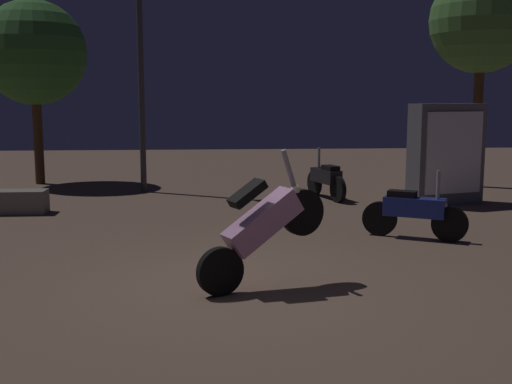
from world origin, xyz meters
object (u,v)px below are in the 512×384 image
at_px(motorcycle_black_parked_right, 326,179).
at_px(kiosk_billboard, 446,154).
at_px(motorcycle_pink_foreground, 262,226).
at_px(streetlamp_near, 140,44).
at_px(motorcycle_blue_parked_left, 414,211).

xyz_separation_m(motorcycle_black_parked_right, kiosk_billboard, (2.37, -0.85, 0.61)).
relative_size(motorcycle_pink_foreground, streetlamp_near, 0.30).
bearing_deg(motorcycle_pink_foreground, streetlamp_near, 80.33).
height_order(motorcycle_blue_parked_left, motorcycle_black_parked_right, same).
bearing_deg(motorcycle_blue_parked_left, streetlamp_near, 160.23).
bearing_deg(motorcycle_black_parked_right, kiosk_billboard, -127.10).
height_order(motorcycle_black_parked_right, streetlamp_near, streetlamp_near).
distance_m(motorcycle_pink_foreground, motorcycle_blue_parked_left, 3.62).
bearing_deg(kiosk_billboard, motorcycle_pink_foreground, 36.65).
xyz_separation_m(motorcycle_pink_foreground, motorcycle_blue_parked_left, (2.63, 2.47, -0.31)).
relative_size(motorcycle_blue_parked_left, kiosk_billboard, 0.71).
bearing_deg(kiosk_billboard, motorcycle_black_parked_right, -35.71).
relative_size(motorcycle_black_parked_right, streetlamp_near, 0.29).
relative_size(streetlamp_near, kiosk_billboard, 2.62).
bearing_deg(motorcycle_pink_foreground, kiosk_billboard, 27.76).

